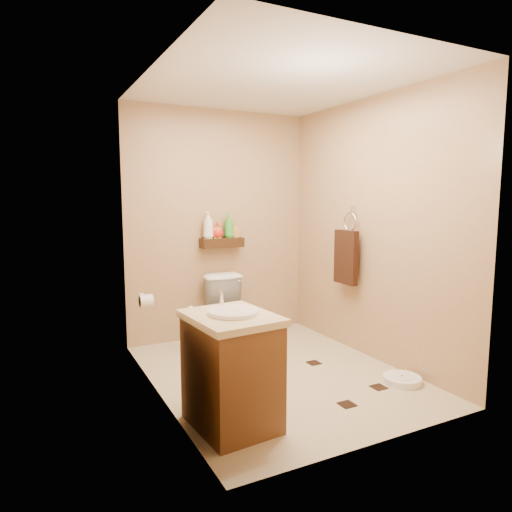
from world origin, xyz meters
TOP-DOWN VIEW (x-y plane):
  - ground at (0.00, 0.00)m, footprint 2.50×2.50m
  - wall_back at (0.00, 1.25)m, footprint 2.00×0.04m
  - wall_front at (0.00, -1.25)m, footprint 2.00×0.04m
  - wall_left at (-1.00, 0.00)m, footprint 0.04×2.50m
  - wall_right at (1.00, 0.00)m, footprint 0.04×2.50m
  - ceiling at (0.00, 0.00)m, footprint 2.00×2.50m
  - wall_shelf at (0.00, 1.17)m, footprint 0.46×0.14m
  - floor_accents at (0.01, -0.07)m, footprint 1.27×1.48m
  - toilet at (-0.02, 0.83)m, footprint 0.40×0.69m
  - vanity at (-0.70, -0.64)m, footprint 0.56×0.66m
  - bathroom_scale at (0.81, -0.64)m, footprint 0.38×0.38m
  - toilet_brush at (-0.47, 0.82)m, footprint 0.11×0.11m
  - towel_ring at (0.91, 0.25)m, footprint 0.12×0.30m
  - toilet_paper at (-0.94, 0.65)m, footprint 0.12×0.11m
  - bottle_a at (-0.15, 1.17)m, footprint 0.15×0.15m
  - bottle_b at (-0.05, 1.17)m, footprint 0.09×0.09m
  - bottle_c at (-0.05, 1.17)m, footprint 0.17×0.17m
  - bottle_d at (0.08, 1.17)m, footprint 0.11×0.11m
  - bottle_e at (0.15, 1.17)m, footprint 0.10×0.09m

SIDE VIEW (x-z plane):
  - ground at x=0.00m, z-range 0.00..0.00m
  - floor_accents at x=0.01m, z-range 0.00..0.01m
  - bathroom_scale at x=0.81m, z-range 0.00..0.06m
  - toilet_brush at x=-0.47m, z-range -0.07..0.40m
  - toilet at x=-0.02m, z-range 0.00..0.70m
  - vanity at x=-0.70m, z-range -0.05..0.82m
  - toilet_paper at x=-0.94m, z-range 0.54..0.66m
  - towel_ring at x=0.91m, z-range 0.57..1.33m
  - wall_shelf at x=0.00m, z-range 0.97..1.07m
  - bottle_e at x=0.15m, z-range 1.07..1.22m
  - bottle_b at x=-0.05m, z-range 1.07..1.23m
  - bottle_c at x=-0.05m, z-range 1.07..1.23m
  - bottle_d at x=0.08m, z-range 1.07..1.33m
  - wall_back at x=0.00m, z-range 0.00..2.40m
  - wall_front at x=0.00m, z-range 0.00..2.40m
  - wall_left at x=-1.00m, z-range 0.00..2.40m
  - wall_right at x=1.00m, z-range 0.00..2.40m
  - bottle_a at x=-0.15m, z-range 1.07..1.35m
  - ceiling at x=0.00m, z-range 2.39..2.41m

